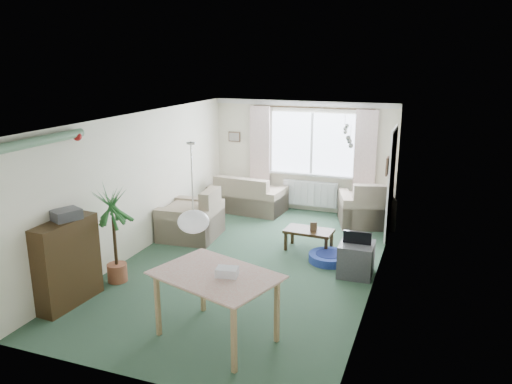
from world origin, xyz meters
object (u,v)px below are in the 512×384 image
(bookshelf, at_px, (67,263))
(dining_table, at_px, (217,307))
(tv_cube, at_px, (356,259))
(coffee_table, at_px, (309,240))
(pet_bed, at_px, (329,258))
(armchair_left, at_px, (191,213))
(sofa, at_px, (248,193))
(houseplant, at_px, (114,235))
(armchair_corner, at_px, (366,202))

(bookshelf, height_order, dining_table, bookshelf)
(tv_cube, bearing_deg, coffee_table, 140.35)
(pet_bed, bearing_deg, coffee_table, 138.94)
(armchair_left, bearing_deg, bookshelf, -11.01)
(sofa, xyz_separation_m, pet_bed, (2.30, -2.20, -0.34))
(houseplant, distance_m, dining_table, 2.30)
(tv_cube, bearing_deg, armchair_corner, 94.06)
(coffee_table, bearing_deg, sofa, 135.73)
(coffee_table, relative_size, tv_cube, 1.46)
(houseplant, bearing_deg, sofa, 82.26)
(bookshelf, bearing_deg, sofa, 85.24)
(tv_cube, distance_m, pet_bed, 0.65)
(tv_cube, bearing_deg, houseplant, -157.11)
(sofa, height_order, pet_bed, sofa)
(bookshelf, bearing_deg, coffee_table, 53.69)
(sofa, bearing_deg, armchair_left, 82.56)
(armchair_corner, distance_m, dining_table, 5.06)
(coffee_table, bearing_deg, bookshelf, -130.18)
(bookshelf, distance_m, houseplant, 0.86)
(tv_cube, bearing_deg, armchair_left, 167.76)
(coffee_table, distance_m, dining_table, 3.20)
(houseplant, bearing_deg, tv_cube, 23.90)
(sofa, relative_size, tv_cube, 2.84)
(bookshelf, xyz_separation_m, tv_cube, (3.54, 2.31, -0.34))
(houseplant, bearing_deg, bookshelf, -103.01)
(armchair_corner, height_order, armchair_left, armchair_left)
(coffee_table, relative_size, dining_table, 0.63)
(armchair_corner, height_order, pet_bed, armchair_corner)
(sofa, distance_m, coffee_table, 2.59)
(tv_cube, relative_size, pet_bed, 0.84)
(bookshelf, bearing_deg, houseplant, 80.87)
(houseplant, bearing_deg, armchair_corner, 52.16)
(pet_bed, bearing_deg, sofa, 136.34)
(bookshelf, xyz_separation_m, dining_table, (2.27, -0.11, -0.19))
(armchair_left, distance_m, bookshelf, 2.96)
(pet_bed, bearing_deg, armchair_corner, 82.86)
(armchair_left, relative_size, bookshelf, 0.88)
(armchair_left, bearing_deg, coffee_table, 88.75)
(sofa, relative_size, bookshelf, 1.35)
(armchair_corner, bearing_deg, bookshelf, 39.10)
(armchair_corner, bearing_deg, sofa, -17.07)
(dining_table, relative_size, pet_bed, 1.94)
(houseplant, bearing_deg, dining_table, -24.10)
(armchair_corner, distance_m, bookshelf, 5.87)
(armchair_corner, xyz_separation_m, coffee_table, (-0.73, -1.78, -0.27))
(sofa, relative_size, houseplant, 1.09)
(dining_table, bearing_deg, armchair_left, 122.34)
(bookshelf, distance_m, tv_cube, 4.24)
(armchair_left, height_order, coffee_table, armchair_left)
(sofa, height_order, bookshelf, bookshelf)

